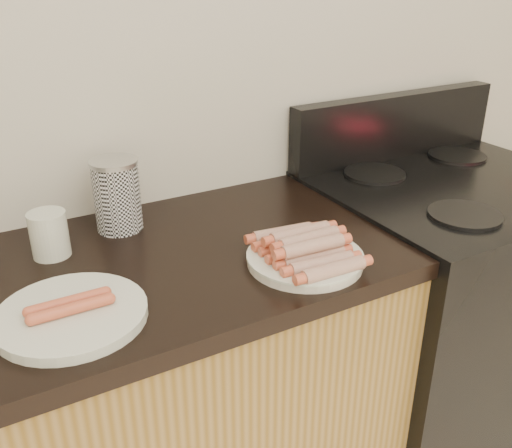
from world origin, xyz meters
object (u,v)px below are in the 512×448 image
main_plate (305,260)px  side_plate (71,315)px  canister (117,195)px  stove (438,317)px  mug (49,234)px

main_plate → side_plate: side_plate is taller
side_plate → canister: (0.19, 0.33, 0.08)m
main_plate → stove: bearing=13.9°
canister → mug: 0.19m
stove → mug: (-1.10, 0.15, 0.49)m
stove → main_plate: bearing=-166.1°
side_plate → canister: size_ratio=1.57×
side_plate → canister: canister is taller
stove → side_plate: bearing=-173.7°
stove → canister: size_ratio=5.26×
main_plate → side_plate: size_ratio=0.91×
mug → stove: bearing=-7.6°
stove → main_plate: main_plate is taller
mug → main_plate: bearing=-33.3°
stove → mug: bearing=172.4°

